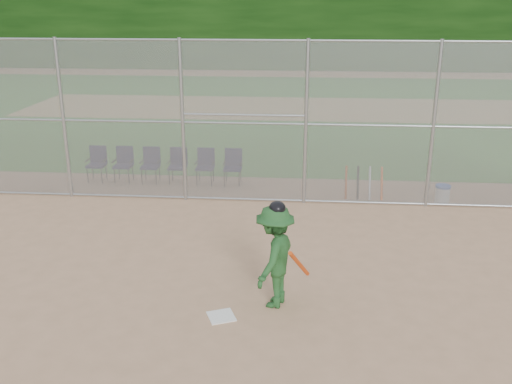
# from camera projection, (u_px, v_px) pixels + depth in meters

# --- Properties ---
(ground) EXTENTS (100.00, 100.00, 0.00)m
(ground) POSITION_uv_depth(u_px,v_px,m) (244.00, 300.00, 9.68)
(ground) COLOR tan
(ground) RESTS_ON ground
(grass_strip) EXTENTS (100.00, 100.00, 0.00)m
(grass_strip) POSITION_uv_depth(u_px,v_px,m) (283.00, 108.00, 26.66)
(grass_strip) COLOR #26661E
(grass_strip) RESTS_ON ground
(dirt_patch_far) EXTENTS (24.00, 24.00, 0.00)m
(dirt_patch_far) POSITION_uv_depth(u_px,v_px,m) (283.00, 108.00, 26.66)
(dirt_patch_far) COLOR tan
(dirt_patch_far) RESTS_ON ground
(backstop_fence) EXTENTS (16.09, 0.09, 4.00)m
(backstop_fence) POSITION_uv_depth(u_px,v_px,m) (264.00, 121.00, 13.73)
(backstop_fence) COLOR gray
(backstop_fence) RESTS_ON ground
(home_plate) EXTENTS (0.53, 0.53, 0.02)m
(home_plate) POSITION_uv_depth(u_px,v_px,m) (221.00, 316.00, 9.17)
(home_plate) COLOR white
(home_plate) RESTS_ON ground
(batter_at_plate) EXTENTS (1.07, 1.34, 1.84)m
(batter_at_plate) POSITION_uv_depth(u_px,v_px,m) (275.00, 256.00, 9.29)
(batter_at_plate) COLOR #205224
(batter_at_plate) RESTS_ON ground
(water_cooler) EXTENTS (0.37, 0.37, 0.47)m
(water_cooler) POSITION_uv_depth(u_px,v_px,m) (442.00, 194.00, 14.19)
(water_cooler) COLOR white
(water_cooler) RESTS_ON ground
(spare_bats) EXTENTS (0.96, 0.38, 0.83)m
(spare_bats) POSITION_uv_depth(u_px,v_px,m) (364.00, 183.00, 14.50)
(spare_bats) COLOR #D84C14
(spare_bats) RESTS_ON ground
(chair_0) EXTENTS (0.54, 0.52, 0.96)m
(chair_0) POSITION_uv_depth(u_px,v_px,m) (96.00, 164.00, 15.87)
(chair_0) COLOR #0F1038
(chair_0) RESTS_ON ground
(chair_1) EXTENTS (0.54, 0.52, 0.96)m
(chair_1) POSITION_uv_depth(u_px,v_px,m) (123.00, 165.00, 15.81)
(chair_1) COLOR #0F1038
(chair_1) RESTS_ON ground
(chair_2) EXTENTS (0.54, 0.52, 0.96)m
(chair_2) POSITION_uv_depth(u_px,v_px,m) (150.00, 166.00, 15.75)
(chair_2) COLOR #0F1038
(chair_2) RESTS_ON ground
(chair_3) EXTENTS (0.54, 0.52, 0.96)m
(chair_3) POSITION_uv_depth(u_px,v_px,m) (177.00, 166.00, 15.70)
(chair_3) COLOR #0F1038
(chair_3) RESTS_ON ground
(chair_4) EXTENTS (0.54, 0.52, 0.96)m
(chair_4) POSITION_uv_depth(u_px,v_px,m) (205.00, 167.00, 15.64)
(chair_4) COLOR #0F1038
(chair_4) RESTS_ON ground
(chair_5) EXTENTS (0.54, 0.52, 0.96)m
(chair_5) POSITION_uv_depth(u_px,v_px,m) (233.00, 167.00, 15.58)
(chair_5) COLOR #0F1038
(chair_5) RESTS_ON ground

